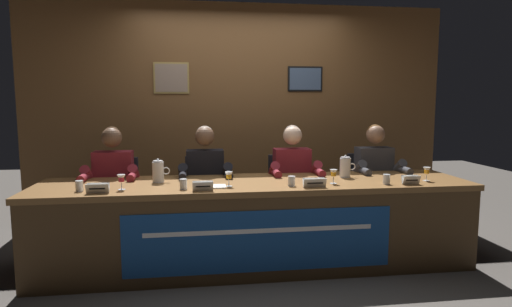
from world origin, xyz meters
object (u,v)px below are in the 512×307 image
at_px(juice_glass_far_left, 121,179).
at_px(panelist_far_right, 377,175).
at_px(water_cup_center_left, 183,185).
at_px(water_cup_far_right, 386,180).
at_px(chair_center_left, 205,202).
at_px(juice_glass_far_right, 427,171).
at_px(nameplate_center_right, 315,183).
at_px(juice_glass_center_right, 334,174).
at_px(water_cup_far_left, 79,186).
at_px(chair_far_left, 117,205).
at_px(nameplate_far_right, 411,180).
at_px(chair_far_right, 368,197).
at_px(conference_table, 258,210).
at_px(document_stack_center_left, 213,187).
at_px(water_cup_center_right, 292,182).
at_px(water_pitcher_right_side, 345,167).
at_px(nameplate_far_left, 98,188).
at_px(water_pitcher_left_side, 158,172).
at_px(nameplate_center_left, 203,186).
at_px(panelist_center_left, 205,179).
at_px(panelist_far_left, 112,181).
at_px(juice_glass_center_left, 229,176).
at_px(chair_center_right, 289,200).
at_px(panelist_center_right, 293,177).

bearing_deg(juice_glass_far_left, panelist_far_right, 14.49).
relative_size(water_cup_center_left, water_cup_far_right, 1.00).
bearing_deg(water_cup_far_right, chair_center_left, 149.67).
bearing_deg(juice_glass_far_right, nameplate_center_right, -172.13).
distance_m(chair_center_left, juice_glass_center_right, 1.41).
bearing_deg(juice_glass_far_left, water_cup_far_left, -178.36).
distance_m(juice_glass_center_right, panelist_far_right, 0.91).
bearing_deg(chair_center_left, chair_far_left, 180.00).
relative_size(nameplate_far_right, water_cup_far_right, 1.77).
bearing_deg(chair_far_right, conference_table, -150.51).
bearing_deg(chair_far_right, document_stack_center_left, -154.13).
relative_size(water_cup_center_right, water_pitcher_right_side, 0.40).
distance_m(nameplate_far_left, water_pitcher_left_side, 0.59).
relative_size(nameplate_center_left, water_pitcher_left_side, 0.78).
bearing_deg(panelist_center_left, nameplate_center_right, -40.48).
relative_size(panelist_far_left, juice_glass_center_left, 9.86).
height_order(conference_table, water_pitcher_left_side, water_pitcher_left_side).
bearing_deg(chair_center_right, nameplate_far_right, -47.65).
bearing_deg(juice_glass_center_right, nameplate_far_left, -176.34).
xyz_separation_m(nameplate_far_left, water_cup_far_right, (2.37, 0.04, -0.00)).
bearing_deg(nameplate_far_left, panelist_far_left, 92.45).
bearing_deg(nameplate_far_right, nameplate_center_left, -179.18).
bearing_deg(chair_far_left, water_pitcher_left_side, -49.47).
bearing_deg(chair_far_right, chair_center_left, 180.00).
xyz_separation_m(nameplate_center_right, nameplate_far_right, (0.85, 0.01, 0.00)).
distance_m(juice_glass_far_right, water_pitcher_left_side, 2.38).
distance_m(nameplate_far_left, water_cup_far_left, 0.19).
bearing_deg(nameplate_far_right, water_pitcher_left_side, 169.39).
height_order(nameplate_center_left, chair_center_right, chair_center_right).
xyz_separation_m(chair_far_left, juice_glass_center_left, (1.05, -0.81, 0.41)).
bearing_deg(chair_center_right, water_cup_center_right, -101.11).
bearing_deg(chair_far_right, water_pitcher_right_side, -131.02).
distance_m(water_cup_far_left, chair_center_left, 1.35).
bearing_deg(water_cup_center_left, nameplate_center_left, -29.40).
bearing_deg(water_cup_center_left, nameplate_far_right, -1.85).
distance_m(nameplate_far_right, water_pitcher_right_side, 0.60).
bearing_deg(panelist_center_left, juice_glass_far_left, -137.35).
relative_size(conference_table, water_cup_center_right, 44.61).
distance_m(panelist_center_right, water_cup_far_right, 0.96).
relative_size(panelist_far_right, water_cup_far_right, 14.39).
bearing_deg(nameplate_center_left, water_pitcher_right_side, 18.32).
bearing_deg(panelist_far_right, nameplate_center_right, -139.21).
bearing_deg(water_cup_far_left, nameplate_far_right, -2.13).
bearing_deg(document_stack_center_left, nameplate_center_right, -8.62).
bearing_deg(chair_far_right, juice_glass_center_right, -129.21).
height_order(juice_glass_far_right, water_pitcher_left_side, water_pitcher_left_side).
relative_size(conference_table, water_cup_far_right, 44.61).
height_order(water_cup_far_left, chair_center_left, chair_center_left).
xyz_separation_m(panelist_center_left, nameplate_far_right, (1.73, -0.74, 0.08)).
distance_m(nameplate_far_left, panelist_center_left, 1.12).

